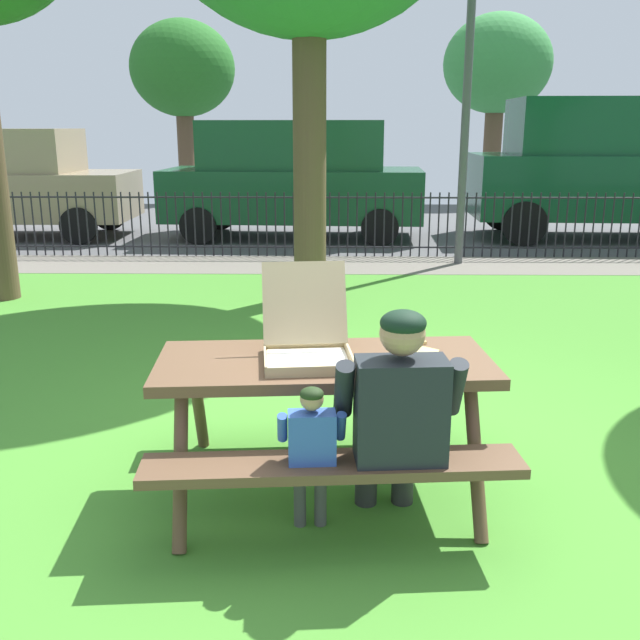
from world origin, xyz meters
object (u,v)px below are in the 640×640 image
(pizza_slice_on_table, at_px, (420,349))
(lamp_post_walkway, at_px, (468,71))
(parked_car_left, at_px, (294,177))
(far_tree_center, at_px, (497,66))
(parked_car_center, at_px, (607,165))
(child_at_table, at_px, (311,447))
(picnic_table_foreground, at_px, (324,389))
(adult_at_table, at_px, (397,413))
(parked_car_far_left, at_px, (8,182))
(pizza_box_open, at_px, (307,337))
(far_tree_midleft, at_px, (183,71))

(pizza_slice_on_table, distance_m, lamp_post_walkway, 7.09)
(parked_car_left, xyz_separation_m, far_tree_center, (5.11, 7.18, 2.44))
(parked_car_center, relative_size, far_tree_center, 0.97)
(child_at_table, relative_size, parked_car_center, 0.17)
(picnic_table_foreground, distance_m, lamp_post_walkway, 7.41)
(picnic_table_foreground, height_order, adult_at_table, adult_at_table)
(parked_car_far_left, bearing_deg, picnic_table_foreground, -57.87)
(parked_car_left, relative_size, far_tree_center, 0.96)
(pizza_box_open, xyz_separation_m, child_at_table, (0.04, -0.57, -0.38))
(pizza_slice_on_table, height_order, parked_car_left, parked_car_left)
(parked_car_far_left, height_order, parked_car_center, parked_car_center)
(parked_car_center, distance_m, far_tree_midleft, 11.69)
(parked_car_far_left, bearing_deg, adult_at_table, -57.64)
(picnic_table_foreground, xyz_separation_m, pizza_box_open, (-0.10, 0.03, 0.29))
(child_at_table, relative_size, lamp_post_walkway, 0.18)
(parked_car_left, bearing_deg, child_at_table, -86.49)
(picnic_table_foreground, bearing_deg, adult_at_table, -53.50)
(child_at_table, xyz_separation_m, far_tree_midleft, (-3.97, 17.06, 2.92))
(parked_car_far_left, bearing_deg, pizza_slice_on_table, -55.12)
(child_at_table, distance_m, far_tree_midleft, 17.76)
(pizza_slice_on_table, distance_m, child_at_table, 0.95)
(far_tree_center, bearing_deg, adult_at_table, -103.56)
(child_at_table, distance_m, parked_car_center, 11.11)
(adult_at_table, distance_m, parked_car_center, 10.86)
(parked_car_center, bearing_deg, child_at_table, -116.87)
(pizza_slice_on_table, bearing_deg, lamp_post_walkway, 78.21)
(adult_at_table, xyz_separation_m, child_at_table, (-0.41, -0.06, -0.15))
(pizza_box_open, relative_size, parked_car_center, 0.13)
(picnic_table_foreground, bearing_deg, pizza_slice_on_table, 16.55)
(adult_at_table, distance_m, parked_car_left, 9.88)
(pizza_box_open, bearing_deg, parked_car_left, 93.47)
(picnic_table_foreground, relative_size, far_tree_midleft, 0.40)
(parked_car_left, bearing_deg, picnic_table_foreground, -85.94)
(pizza_slice_on_table, relative_size, far_tree_center, 0.06)
(parked_car_left, relative_size, far_tree_midleft, 0.99)
(adult_at_table, distance_m, child_at_table, 0.44)
(pizza_slice_on_table, distance_m, parked_car_center, 10.21)
(adult_at_table, height_order, parked_car_far_left, parked_car_far_left)
(picnic_table_foreground, height_order, pizza_box_open, pizza_box_open)
(pizza_slice_on_table, height_order, child_at_table, child_at_table)
(picnic_table_foreground, relative_size, pizza_box_open, 3.08)
(pizza_box_open, height_order, child_at_table, pizza_box_open)
(adult_at_table, relative_size, child_at_table, 1.43)
(lamp_post_walkway, relative_size, far_tree_midleft, 0.95)
(picnic_table_foreground, xyz_separation_m, lamp_post_walkway, (1.93, 6.83, 2.13))
(far_tree_midleft, bearing_deg, lamp_post_walkway, -58.45)
(pizza_slice_on_table, distance_m, adult_at_table, 0.67)
(pizza_box_open, distance_m, far_tree_center, 17.31)
(adult_at_table, relative_size, far_tree_midleft, 0.25)
(pizza_slice_on_table, distance_m, parked_car_far_left, 11.20)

